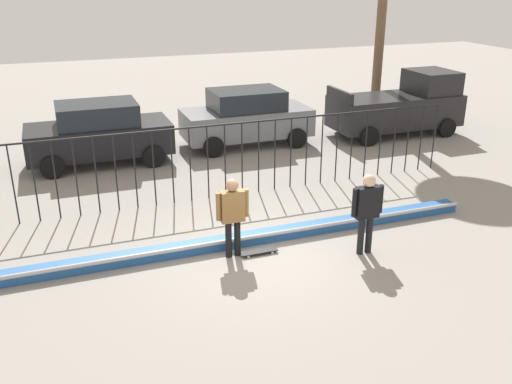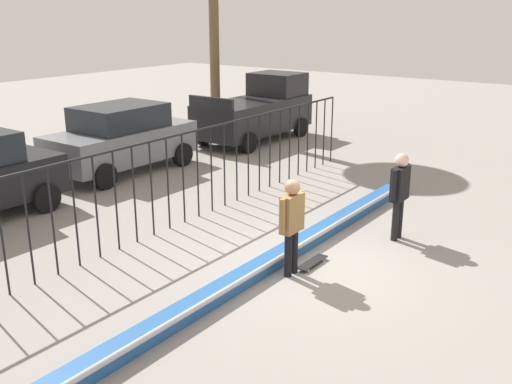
{
  "view_description": "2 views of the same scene",
  "coord_description": "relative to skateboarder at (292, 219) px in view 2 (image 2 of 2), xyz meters",
  "views": [
    {
      "loc": [
        -3.59,
        -9.81,
        5.59
      ],
      "look_at": [
        0.56,
        1.43,
        0.85
      ],
      "focal_mm": 39.33,
      "sensor_mm": 36.0,
      "label": 1
    },
    {
      "loc": [
        -8.38,
        -4.81,
        4.45
      ],
      "look_at": [
        0.2,
        1.38,
        1.14
      ],
      "focal_mm": 41.24,
      "sensor_mm": 36.0,
      "label": 2
    }
  ],
  "objects": [
    {
      "name": "perimeter_fence",
      "position": [
        0.4,
        3.29,
        0.16
      ],
      "size": [
        14.04,
        0.04,
        1.97
      ],
      "color": "black",
      "rests_on": "ground"
    },
    {
      "name": "parked_car_gray",
      "position": [
        2.96,
        7.57,
        -0.06
      ],
      "size": [
        4.3,
        2.12,
        1.9
      ],
      "rotation": [
        0.0,
        0.0,
        0.0
      ],
      "color": "slate",
      "rests_on": "ground"
    },
    {
      "name": "skateboard",
      "position": [
        0.54,
        -0.12,
        -0.98
      ],
      "size": [
        0.8,
        0.2,
        0.07
      ],
      "rotation": [
        0.0,
        0.0,
        0.03
      ],
      "color": "black",
      "rests_on": "ground"
    },
    {
      "name": "ground_plane",
      "position": [
        0.4,
        -0.19,
        -1.04
      ],
      "size": [
        60.0,
        60.0,
        0.0
      ],
      "primitive_type": "plane",
      "color": "gray"
    },
    {
      "name": "camera_operator",
      "position": [
        2.65,
        -0.83,
        0.03
      ],
      "size": [
        0.72,
        0.27,
        1.77
      ],
      "rotation": [
        0.0,
        0.0,
        2.97
      ],
      "color": "black",
      "rests_on": "ground"
    },
    {
      "name": "pickup_truck",
      "position": [
        8.66,
        6.93,
        0.0
      ],
      "size": [
        4.7,
        2.12,
        2.24
      ],
      "rotation": [
        0.0,
        0.0,
        -0.08
      ],
      "color": "black",
      "rests_on": "ground"
    },
    {
      "name": "bowl_coping_ledge",
      "position": [
        0.4,
        0.44,
        -0.92
      ],
      "size": [
        11.0,
        0.4,
        0.27
      ],
      "color": "#235699",
      "rests_on": "ground"
    },
    {
      "name": "skateboarder",
      "position": [
        0.0,
        0.0,
        0.0
      ],
      "size": [
        0.7,
        0.26,
        1.73
      ],
      "rotation": [
        0.0,
        0.0,
        -0.56
      ],
      "color": "black",
      "rests_on": "ground"
    }
  ]
}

